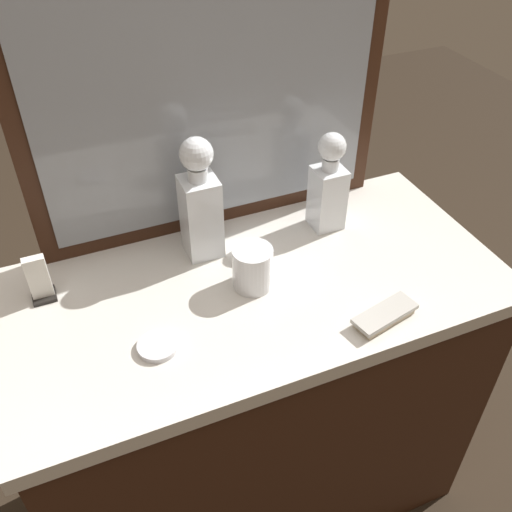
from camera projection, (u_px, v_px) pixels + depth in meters
name	position (u px, v px, depth m)	size (l,w,h in m)	color
ground_plane	(256.00, 482.00, 1.82)	(6.00, 6.00, 0.00)	#2D2319
dresser	(256.00, 400.00, 1.55)	(1.12, 0.55, 0.86)	#381E11
dresser_mirror	(210.00, 104.00, 1.25)	(0.85, 0.03, 0.63)	#381E11
crystal_decanter_rear	(200.00, 209.00, 1.28)	(0.08, 0.08, 0.30)	white
crystal_decanter_left	(328.00, 190.00, 1.38)	(0.07, 0.07, 0.25)	white
crystal_tumbler_rear	(252.00, 268.00, 1.24)	(0.09, 0.09, 0.10)	white
silver_brush_rear	(385.00, 316.00, 1.18)	(0.15, 0.08, 0.02)	#B7A88C
porcelain_dish	(158.00, 346.00, 1.12)	(0.08, 0.08, 0.01)	silver
napkin_holder	(40.00, 281.00, 1.21)	(0.05, 0.05, 0.11)	black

